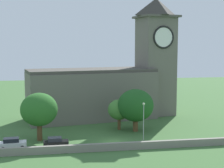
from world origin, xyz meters
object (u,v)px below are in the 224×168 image
at_px(tree_riverside_east, 39,110).
at_px(tree_churchyard, 119,110).
at_px(church, 113,81).
at_px(tree_by_tower, 136,105).
at_px(car_black, 56,142).
at_px(streetlamp_west_mid, 144,115).
at_px(car_white, 12,143).

relative_size(tree_riverside_east, tree_churchyard, 1.41).
bearing_deg(church, tree_by_tower, -82.05).
relative_size(car_black, streetlamp_west_mid, 0.60).
height_order(car_white, tree_churchyard, tree_churchyard).
xyz_separation_m(car_black, tree_by_tower, (15.83, 8.28, 4.38)).
xyz_separation_m(church, tree_churchyard, (-0.92, -12.48, -4.55)).
relative_size(car_black, tree_riverside_east, 0.48).
distance_m(car_white, streetlamp_west_mid, 22.96).
distance_m(car_white, tree_riverside_east, 7.76).
bearing_deg(streetlamp_west_mid, tree_riverside_east, 169.09).
distance_m(car_white, tree_by_tower, 24.72).
xyz_separation_m(car_black, streetlamp_west_mid, (15.54, 0.96, 3.84)).
distance_m(car_white, car_black, 7.10).
height_order(church, streetlamp_west_mid, church).
height_order(tree_by_tower, tree_churchyard, tree_by_tower).
relative_size(church, tree_riverside_east, 4.23).
bearing_deg(car_white, tree_riverside_east, 45.80).
bearing_deg(car_black, car_white, 179.39).
relative_size(tree_by_tower, tree_churchyard, 1.37).
distance_m(car_black, tree_riverside_east, 7.16).
distance_m(church, tree_churchyard, 13.31).
bearing_deg(car_black, church, 58.73).
height_order(streetlamp_west_mid, tree_riverside_east, tree_riverside_east).
height_order(tree_riverside_east, tree_by_tower, tree_riverside_east).
distance_m(tree_by_tower, tree_churchyard, 3.72).
relative_size(car_black, tree_by_tower, 0.49).
bearing_deg(tree_churchyard, tree_riverside_east, -159.81).
xyz_separation_m(church, car_black, (-13.81, -22.74, -7.79)).
relative_size(car_white, streetlamp_west_mid, 0.66).
xyz_separation_m(car_white, streetlamp_west_mid, (22.63, 0.88, 3.74)).
relative_size(car_white, tree_riverside_east, 0.53).
xyz_separation_m(tree_riverside_east, tree_by_tower, (18.63, 3.79, -0.44)).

